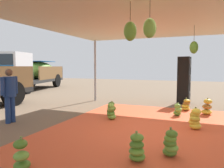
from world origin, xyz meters
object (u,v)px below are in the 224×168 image
at_px(banana_bunch_3, 171,144).
at_px(banana_bunch_8, 111,112).
at_px(banana_bunch_0, 207,107).
at_px(banana_bunch_4, 195,119).
at_px(banana_bunch_6, 178,110).
at_px(banana_bunch_2, 186,105).
at_px(banana_bunch_5, 137,148).
at_px(cargo_truck_far, 28,72).
at_px(banana_bunch_1, 21,156).
at_px(speaker_stack, 184,80).
at_px(worker_1, 9,91).
at_px(banana_bunch_7, 111,109).

relative_size(banana_bunch_3, banana_bunch_8, 0.99).
distance_m(banana_bunch_0, banana_bunch_8, 3.23).
xyz_separation_m(banana_bunch_4, banana_bunch_6, (1.37, 0.55, -0.06)).
distance_m(banana_bunch_2, banana_bunch_4, 2.47).
bearing_deg(banana_bunch_5, banana_bunch_6, -4.61).
bearing_deg(cargo_truck_far, banana_bunch_1, -137.08).
distance_m(banana_bunch_3, speaker_stack, 5.95).
relative_size(banana_bunch_0, banana_bunch_5, 1.08).
bearing_deg(banana_bunch_0, banana_bunch_1, 152.78).
distance_m(banana_bunch_4, banana_bunch_6, 1.48).
bearing_deg(banana_bunch_5, worker_1, 74.82).
height_order(banana_bunch_2, banana_bunch_4, banana_bunch_4).
bearing_deg(cargo_truck_far, speaker_stack, -99.53).
bearing_deg(speaker_stack, worker_1, 140.52).
bearing_deg(worker_1, speaker_stack, -39.48).
relative_size(banana_bunch_8, worker_1, 0.35).
relative_size(banana_bunch_5, speaker_stack, 0.26).
bearing_deg(banana_bunch_1, banana_bunch_6, -21.34).
distance_m(banana_bunch_0, worker_1, 6.13).
bearing_deg(worker_1, banana_bunch_0, -58.27).
bearing_deg(banana_bunch_3, banana_bunch_2, -0.00).
relative_size(banana_bunch_6, banana_bunch_8, 0.83).
bearing_deg(banana_bunch_3, banana_bunch_5, 129.78).
bearing_deg(worker_1, banana_bunch_6, -58.61).
height_order(banana_bunch_1, cargo_truck_far, cargo_truck_far).
relative_size(banana_bunch_2, banana_bunch_6, 1.05).
bearing_deg(banana_bunch_4, banana_bunch_1, 144.38).
relative_size(banana_bunch_0, worker_1, 0.37).
bearing_deg(banana_bunch_0, speaker_stack, 23.46).
xyz_separation_m(banana_bunch_3, banana_bunch_8, (2.07, 1.99, 0.01)).
height_order(banana_bunch_1, banana_bunch_6, banana_bunch_1).
bearing_deg(banana_bunch_4, banana_bunch_7, 76.12).
height_order(banana_bunch_2, cargo_truck_far, cargo_truck_far).
height_order(banana_bunch_0, speaker_stack, speaker_stack).
bearing_deg(banana_bunch_6, banana_bunch_4, -158.12).
bearing_deg(speaker_stack, banana_bunch_0, -156.54).
relative_size(banana_bunch_4, speaker_stack, 0.28).
bearing_deg(banana_bunch_8, banana_bunch_5, -148.92).
distance_m(banana_bunch_8, worker_1, 2.94).
bearing_deg(banana_bunch_5, banana_bunch_7, 29.55).
height_order(banana_bunch_0, worker_1, worker_1).
xyz_separation_m(banana_bunch_5, banana_bunch_8, (2.48, 1.49, 0.02)).
distance_m(banana_bunch_6, cargo_truck_far, 11.13).
distance_m(banana_bunch_1, worker_1, 3.29).
distance_m(banana_bunch_4, worker_1, 5.05).
relative_size(banana_bunch_0, banana_bunch_2, 1.22).
height_order(banana_bunch_7, speaker_stack, speaker_stack).
relative_size(banana_bunch_6, worker_1, 0.29).
bearing_deg(banana_bunch_2, banana_bunch_7, 129.78).
distance_m(banana_bunch_1, banana_bunch_2, 6.11).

